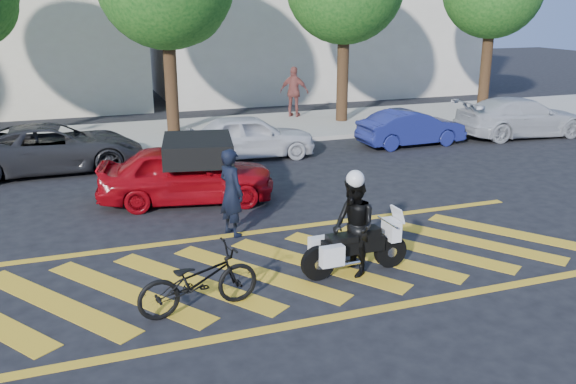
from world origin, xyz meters
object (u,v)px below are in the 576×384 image
object	(u,v)px
red_convertible	(187,174)
parked_mid_right	(250,136)
police_motorcycle	(354,247)
parked_right	(411,128)
officer_moto	(354,227)
parked_far_right	(521,117)
parked_mid_left	(54,148)
officer_bike	(231,192)
bicycle	(199,280)

from	to	relation	value
red_convertible	parked_mid_right	xyz separation A→B (m)	(2.62, 3.66, -0.03)
police_motorcycle	parked_right	world-z (taller)	parked_right
officer_moto	parked_mid_right	world-z (taller)	officer_moto
parked_mid_right	parked_far_right	distance (m)	9.80
police_motorcycle	parked_mid_left	distance (m)	10.20
officer_bike	parked_far_right	world-z (taller)	officer_bike
police_motorcycle	parked_mid_left	world-z (taller)	parked_mid_left
parked_mid_left	parked_right	distance (m)	11.02
officer_bike	parked_mid_right	world-z (taller)	officer_bike
officer_bike	officer_moto	xyz separation A→B (m)	(1.48, -2.51, -0.04)
bicycle	parked_far_right	size ratio (longest dim) A/B	0.40
bicycle	parked_far_right	xyz separation A→B (m)	(13.27, 8.78, 0.18)
bicycle	red_convertible	distance (m)	5.42
parked_mid_right	parked_right	world-z (taller)	parked_mid_right
red_convertible	parked_mid_left	xyz separation A→B (m)	(-2.93, 4.03, -0.03)
officer_moto	red_convertible	bearing A→B (deg)	-160.81
parked_mid_right	red_convertible	bearing A→B (deg)	148.29
parked_right	parked_mid_right	bearing A→B (deg)	86.36
officer_bike	officer_moto	distance (m)	2.92
parked_mid_right	parked_far_right	bearing A→B (deg)	-87.48
red_convertible	parked_right	bearing A→B (deg)	-55.64
bicycle	parked_mid_right	world-z (taller)	parked_mid_right
parked_mid_right	parked_mid_left	bearing A→B (deg)	90.11
police_motorcycle	officer_bike	bearing A→B (deg)	118.63
parked_mid_left	parked_far_right	distance (m)	15.36
officer_moto	parked_mid_left	world-z (taller)	officer_moto
parked_mid_left	red_convertible	bearing A→B (deg)	-144.89
red_convertible	officer_moto	bearing A→B (deg)	-147.72
parked_mid_left	parked_mid_right	size ratio (longest dim) A/B	1.23
police_motorcycle	parked_mid_left	bearing A→B (deg)	116.37
officer_bike	parked_mid_right	size ratio (longest dim) A/B	0.46
bicycle	parked_right	size ratio (longest dim) A/B	0.53
bicycle	parked_mid_left	size ratio (longest dim) A/B	0.40
parked_right	bicycle	bearing A→B (deg)	132.92
parked_far_right	parked_mid_left	bearing A→B (deg)	91.46
parked_mid_left	parked_right	xyz separation A→B (m)	(11.00, -0.54, -0.08)
bicycle	red_convertible	bearing A→B (deg)	-16.84
officer_bike	parked_mid_right	distance (m)	6.47
parked_mid_left	parked_mid_right	bearing A→B (deg)	-94.67
officer_moto	parked_mid_left	distance (m)	10.20
bicycle	parked_mid_left	bearing A→B (deg)	4.67
officer_bike	parked_far_right	bearing A→B (deg)	-84.78
red_convertible	parked_mid_left	world-z (taller)	red_convertible
parked_mid_left	parked_right	size ratio (longest dim) A/B	1.34
red_convertible	parked_far_right	bearing A→B (deg)	-63.59
red_convertible	parked_mid_right	bearing A→B (deg)	-24.63
parked_mid_right	police_motorcycle	bearing A→B (deg)	179.33
bicycle	officer_moto	distance (m)	2.82
bicycle	red_convertible	world-z (taller)	red_convertible
police_motorcycle	officer_moto	bearing A→B (deg)	172.84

